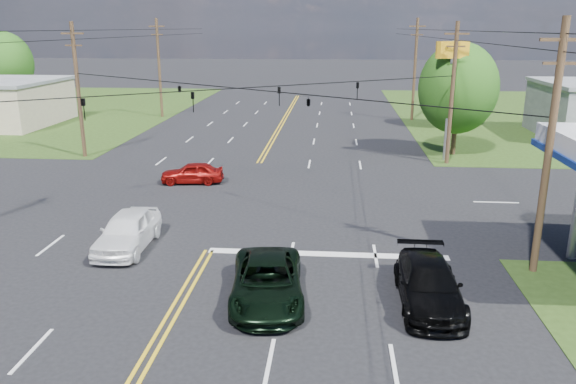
# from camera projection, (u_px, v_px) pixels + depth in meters

# --- Properties ---
(ground) EXTENTS (280.00, 280.00, 0.00)m
(ground) POSITION_uv_depth(u_px,v_px,m) (240.00, 196.00, 31.45)
(ground) COLOR black
(ground) RESTS_ON ground
(stop_bar) EXTENTS (10.00, 0.50, 0.02)m
(stop_bar) POSITION_uv_depth(u_px,v_px,m) (327.00, 255.00, 23.40)
(stop_bar) COLOR silver
(stop_bar) RESTS_ON ground
(pole_se) EXTENTS (1.60, 0.28, 9.50)m
(pole_se) POSITION_uv_depth(u_px,v_px,m) (549.00, 147.00, 20.41)
(pole_se) COLOR #43341C
(pole_se) RESTS_ON ground
(pole_nw) EXTENTS (1.60, 0.28, 9.50)m
(pole_nw) POSITION_uv_depth(u_px,v_px,m) (78.00, 89.00, 39.70)
(pole_nw) COLOR #43341C
(pole_nw) RESTS_ON ground
(pole_ne) EXTENTS (1.60, 0.28, 9.50)m
(pole_ne) POSITION_uv_depth(u_px,v_px,m) (452.00, 92.00, 37.62)
(pole_ne) COLOR #43341C
(pole_ne) RESTS_ON ground
(pole_left_far) EXTENTS (1.60, 0.28, 10.00)m
(pole_left_far) POSITION_uv_depth(u_px,v_px,m) (159.00, 67.00, 57.79)
(pole_left_far) COLOR #43341C
(pole_left_far) RESTS_ON ground
(pole_right_far) EXTENTS (1.60, 0.28, 10.00)m
(pole_right_far) POSITION_uv_depth(u_px,v_px,m) (415.00, 68.00, 55.71)
(pole_right_far) COLOR #43341C
(pole_right_far) RESTS_ON ground
(span_wire_signals) EXTENTS (26.00, 18.00, 1.13)m
(span_wire_signals) POSITION_uv_depth(u_px,v_px,m) (238.00, 88.00, 29.75)
(span_wire_signals) COLOR black
(span_wire_signals) RESTS_ON ground
(power_lines) EXTENTS (26.04, 100.00, 0.64)m
(power_lines) POSITION_uv_depth(u_px,v_px,m) (229.00, 38.00, 27.11)
(power_lines) COLOR black
(power_lines) RESTS_ON ground
(tree_right_a) EXTENTS (5.70, 5.70, 8.18)m
(tree_right_a) POSITION_uv_depth(u_px,v_px,m) (458.00, 88.00, 40.42)
(tree_right_a) COLOR #43341C
(tree_right_a) RESTS_ON ground
(tree_right_b) EXTENTS (4.94, 4.94, 7.09)m
(tree_right_b) POSITION_uv_depth(u_px,v_px,m) (458.00, 82.00, 51.87)
(tree_right_b) COLOR #43341C
(tree_right_b) RESTS_ON ground
(tree_far_l) EXTENTS (6.08, 6.08, 8.72)m
(tree_far_l) POSITION_uv_depth(u_px,v_px,m) (5.00, 63.00, 63.13)
(tree_far_l) COLOR #43341C
(tree_far_l) RESTS_ON ground
(pickup_dkgreen) EXTENTS (2.93, 5.45, 1.45)m
(pickup_dkgreen) POSITION_uv_depth(u_px,v_px,m) (267.00, 281.00, 19.26)
(pickup_dkgreen) COLOR black
(pickup_dkgreen) RESTS_ON ground
(suv_black) EXTENTS (2.05, 5.01, 1.45)m
(suv_black) POSITION_uv_depth(u_px,v_px,m) (429.00, 284.00, 19.03)
(suv_black) COLOR black
(suv_black) RESTS_ON ground
(pickup_white) EXTENTS (1.93, 4.71, 1.60)m
(pickup_white) POSITION_uv_depth(u_px,v_px,m) (128.00, 231.00, 23.85)
(pickup_white) COLOR white
(pickup_white) RESTS_ON ground
(sedan_red) EXTENTS (3.91, 1.93, 1.28)m
(sedan_red) POSITION_uv_depth(u_px,v_px,m) (192.00, 173.00, 33.96)
(sedan_red) COLOR maroon
(sedan_red) RESTS_ON ground
(polesign_ne) EXTENTS (2.27, 0.64, 8.24)m
(polesign_ne) POSITION_uv_depth(u_px,v_px,m) (451.00, 68.00, 38.14)
(polesign_ne) COLOR #A5A5AA
(polesign_ne) RESTS_ON ground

